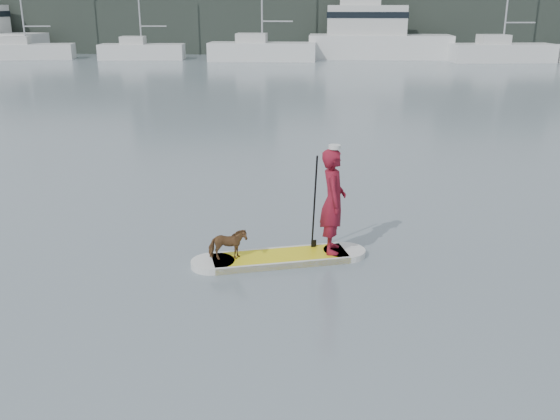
# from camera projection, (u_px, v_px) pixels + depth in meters

# --- Properties ---
(ground) EXTENTS (140.00, 140.00, 0.00)m
(ground) POSITION_uv_depth(u_px,v_px,m) (258.00, 321.00, 9.42)
(ground) COLOR slate
(ground) RESTS_ON ground
(paddleboard) EXTENTS (3.21, 1.46, 0.12)m
(paddleboard) POSITION_uv_depth(u_px,v_px,m) (280.00, 258.00, 11.57)
(paddleboard) COLOR yellow
(paddleboard) RESTS_ON ground
(paddler) EXTENTS (0.48, 0.72, 1.96)m
(paddler) POSITION_uv_depth(u_px,v_px,m) (333.00, 201.00, 11.44)
(paddler) COLOR maroon
(paddler) RESTS_ON paddleboard
(white_cap) EXTENTS (0.22, 0.22, 0.07)m
(white_cap) POSITION_uv_depth(u_px,v_px,m) (335.00, 147.00, 11.12)
(white_cap) COLOR silver
(white_cap) RESTS_ON paddler
(dog) EXTENTS (0.74, 0.48, 0.58)m
(dog) POSITION_uv_depth(u_px,v_px,m) (228.00, 245.00, 11.27)
(dog) COLOR brown
(dog) RESTS_ON paddleboard
(paddle) EXTENTS (0.11, 0.30, 2.00)m
(paddle) POSITION_uv_depth(u_px,v_px,m) (314.00, 213.00, 11.72)
(paddle) COLOR black
(paddle) RESTS_ON ground
(sailboat_b) EXTENTS (7.93, 3.70, 11.35)m
(sailboat_b) POSITION_uv_depth(u_px,v_px,m) (26.00, 50.00, 52.24)
(sailboat_b) COLOR silver
(sailboat_b) RESTS_ON ground
(sailboat_c) EXTENTS (7.12, 2.82, 10.01)m
(sailboat_c) POSITION_uv_depth(u_px,v_px,m) (141.00, 50.00, 52.11)
(sailboat_c) COLOR silver
(sailboat_c) RESTS_ON ground
(sailboat_d) EXTENTS (8.77, 2.93, 12.82)m
(sailboat_d) POSITION_uv_depth(u_px,v_px,m) (261.00, 49.00, 50.87)
(sailboat_d) COLOR silver
(sailboat_d) RESTS_ON ground
(sailboat_e) EXTENTS (8.33, 3.51, 11.73)m
(sailboat_e) POSITION_uv_depth(u_px,v_px,m) (501.00, 51.00, 49.92)
(sailboat_e) COLOR silver
(sailboat_e) RESTS_ON ground
(motor_yacht_a) EXTENTS (12.00, 4.02, 7.14)m
(motor_yacht_a) POSITION_uv_depth(u_px,v_px,m) (374.00, 34.00, 52.64)
(motor_yacht_a) COLOR silver
(motor_yacht_a) RESTS_ON ground
(shore_mass) EXTENTS (90.00, 6.00, 6.00)m
(shore_mass) POSITION_uv_depth(u_px,v_px,m) (307.00, 20.00, 58.66)
(shore_mass) COLOR black
(shore_mass) RESTS_ON ground
(shore_building_west) EXTENTS (14.00, 4.00, 9.00)m
(shore_building_west) POSITION_uv_depth(u_px,v_px,m) (203.00, 3.00, 59.65)
(shore_building_west) COLOR black
(shore_building_west) RESTS_ON ground
(shore_building_east) EXTENTS (10.00, 4.00, 8.00)m
(shore_building_east) POSITION_uv_depth(u_px,v_px,m) (499.00, 8.00, 58.37)
(shore_building_east) COLOR black
(shore_building_east) RESTS_ON ground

